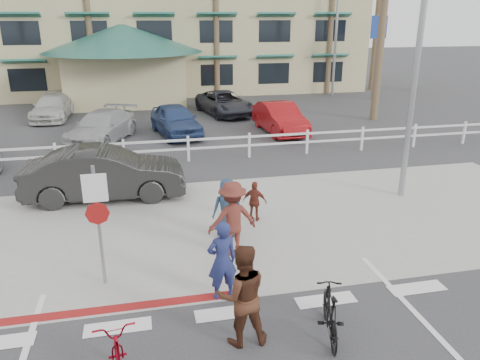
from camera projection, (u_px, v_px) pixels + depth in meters
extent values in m
plane|color=#333335|center=(233.00, 334.00, 8.30)|extent=(140.00, 140.00, 0.00)
cube|color=gray|center=(199.00, 227.00, 12.44)|extent=(22.00, 7.00, 0.01)
cube|color=#333335|center=(184.00, 179.00, 16.12)|extent=(40.00, 5.00, 0.01)
cube|color=#333335|center=(165.00, 121.00, 24.87)|extent=(50.00, 16.00, 0.01)
cube|color=maroon|center=(64.00, 315.00, 8.79)|extent=(7.00, 0.25, 0.02)
imported|color=navy|center=(222.00, 261.00, 9.09)|extent=(0.65, 0.48, 1.65)
imported|color=black|center=(330.00, 313.00, 8.11)|extent=(0.81, 1.59, 0.92)
imported|color=#452417|center=(242.00, 295.00, 7.81)|extent=(0.90, 0.71, 1.83)
imported|color=maroon|center=(232.00, 218.00, 10.81)|extent=(1.23, 0.80, 1.79)
imported|color=maroon|center=(255.00, 201.00, 12.66)|extent=(0.71, 0.56, 1.13)
imported|color=navy|center=(227.00, 208.00, 11.71)|extent=(0.77, 0.52, 1.54)
imported|color=black|center=(105.00, 174.00, 14.19)|extent=(4.83, 1.80, 1.58)
imported|color=#A0A0A3|center=(101.00, 127.00, 20.61)|extent=(3.50, 4.97, 1.34)
imported|color=navy|center=(176.00, 120.00, 21.75)|extent=(2.46, 4.45, 1.43)
imported|color=maroon|center=(280.00, 118.00, 22.20)|extent=(1.74, 4.38, 1.42)
imported|color=beige|center=(53.00, 107.00, 25.23)|extent=(2.01, 4.45, 1.27)
imported|color=#282933|center=(224.00, 103.00, 26.36)|extent=(3.05, 4.97, 1.29)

